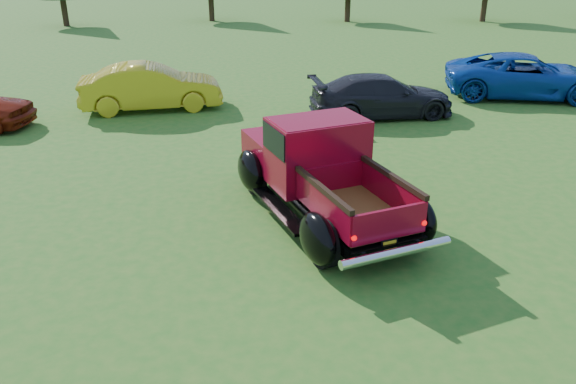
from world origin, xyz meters
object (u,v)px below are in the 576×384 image
at_px(show_car_yellow, 151,87).
at_px(show_car_grey, 382,96).
at_px(show_car_blue, 525,76).
at_px(pickup_truck, 317,167).

bearing_deg(show_car_yellow, show_car_grey, -108.95).
relative_size(show_car_yellow, show_car_blue, 0.83).
bearing_deg(show_car_grey, show_car_blue, -75.82).
bearing_deg(show_car_yellow, pickup_truck, -159.08).
bearing_deg(pickup_truck, show_car_grey, 47.61).
bearing_deg(show_car_blue, show_car_grey, 122.14).
xyz_separation_m(pickup_truck, show_car_blue, (7.95, 8.31, -0.15)).
bearing_deg(show_car_grey, pickup_truck, 150.70).
bearing_deg(show_car_grey, show_car_yellow, 73.69).
distance_m(pickup_truck, show_car_grey, 6.84).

